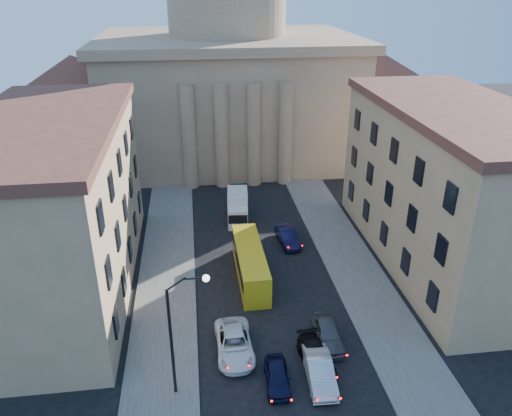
{
  "coord_description": "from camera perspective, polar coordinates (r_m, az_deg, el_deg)",
  "views": [
    {
      "loc": [
        -5.48,
        -16.61,
        24.58
      ],
      "look_at": [
        -0.91,
        18.35,
        8.03
      ],
      "focal_mm": 35.0,
      "sensor_mm": 36.0,
      "label": 1
    }
  ],
  "objects": [
    {
      "name": "sidewalk_left",
      "position": [
        42.52,
        -10.31,
        -10.53
      ],
      "size": [
        5.0,
        60.0,
        0.15
      ],
      "primitive_type": "cube",
      "color": "#4F4C48",
      "rests_on": "ground"
    },
    {
      "name": "sidewalk_right",
      "position": [
        44.65,
        12.27,
        -8.81
      ],
      "size": [
        5.0,
        60.0,
        0.15
      ],
      "primitive_type": "cube",
      "color": "#4F4C48",
      "rests_on": "ground"
    },
    {
      "name": "church",
      "position": [
        73.4,
        -3.16,
        15.13
      ],
      "size": [
        68.02,
        28.76,
        36.6
      ],
      "color": "#8C7156",
      "rests_on": "ground"
    },
    {
      "name": "building_left",
      "position": [
        43.79,
        -22.03,
        0.13
      ],
      "size": [
        11.6,
        26.6,
        14.7
      ],
      "color": "tan",
      "rests_on": "ground"
    },
    {
      "name": "building_right",
      "position": [
        47.86,
        21.19,
        2.36
      ],
      "size": [
        11.6,
        26.6,
        14.7
      ],
      "color": "tan",
      "rests_on": "ground"
    },
    {
      "name": "street_lamp",
      "position": [
        31.31,
        -8.8,
        -13.26
      ],
      "size": [
        2.62,
        0.44,
        8.83
      ],
      "color": "black",
      "rests_on": "ground"
    },
    {
      "name": "car_left_near",
      "position": [
        34.56,
        2.45,
        -18.67
      ],
      "size": [
        1.79,
        3.98,
        1.33
      ],
      "primitive_type": "imported",
      "rotation": [
        0.0,
        0.0,
        -0.06
      ],
      "color": "black",
      "rests_on": "ground"
    },
    {
      "name": "car_right_near",
      "position": [
        34.97,
        7.28,
        -17.98
      ],
      "size": [
        1.89,
        4.86,
        1.58
      ],
      "primitive_type": "imported",
      "rotation": [
        0.0,
        0.0,
        -0.05
      ],
      "color": "#B6BABF",
      "rests_on": "ground"
    },
    {
      "name": "car_left_mid",
      "position": [
        36.79,
        -2.5,
        -15.21
      ],
      "size": [
        2.64,
        5.58,
        1.54
      ],
      "primitive_type": "imported",
      "rotation": [
        0.0,
        0.0,
        0.01
      ],
      "color": "white",
      "rests_on": "ground"
    },
    {
      "name": "car_right_mid",
      "position": [
        36.08,
        6.9,
        -16.59
      ],
      "size": [
        2.2,
        4.75,
        1.34
      ],
      "primitive_type": "imported",
      "rotation": [
        0.0,
        0.0,
        0.07
      ],
      "color": "black",
      "rests_on": "ground"
    },
    {
      "name": "car_right_far",
      "position": [
        37.95,
        8.21,
        -14.03
      ],
      "size": [
        2.03,
        4.64,
        1.55
      ],
      "primitive_type": "imported",
      "rotation": [
        0.0,
        0.0,
        -0.04
      ],
      "color": "#46464A",
      "rests_on": "ground"
    },
    {
      "name": "car_right_distant",
      "position": [
        50.16,
        3.6,
        -3.27
      ],
      "size": [
        2.05,
        4.76,
        1.53
      ],
      "primitive_type": "imported",
      "rotation": [
        0.0,
        0.0,
        0.1
      ],
      "color": "black",
      "rests_on": "ground"
    },
    {
      "name": "city_bus",
      "position": [
        44.35,
        -0.67,
        -6.22
      ],
      "size": [
        2.39,
        9.95,
        2.8
      ],
      "rotation": [
        0.0,
        0.0,
        0.01
      ],
      "color": "gold",
      "rests_on": "ground"
    },
    {
      "name": "box_truck",
      "position": [
        54.65,
        -2.11,
        0.05
      ],
      "size": [
        2.6,
        5.64,
        3.01
      ],
      "rotation": [
        0.0,
        0.0,
        -0.09
      ],
      "color": "silver",
      "rests_on": "ground"
    }
  ]
}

